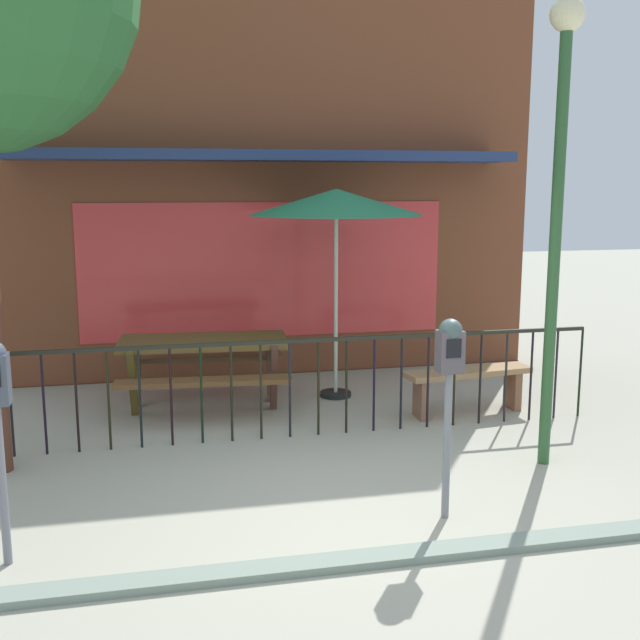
{
  "coord_description": "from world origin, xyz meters",
  "views": [
    {
      "loc": [
        -1.38,
        -5.07,
        2.44
      ],
      "look_at": [
        0.25,
        2.34,
        1.07
      ],
      "focal_mm": 42.88,
      "sensor_mm": 36.0,
      "label": 1
    }
  ],
  "objects_px": {
    "street_lamp": "(559,169)",
    "picnic_table_left": "(204,353)",
    "patio_umbrella": "(336,203)",
    "patio_bench": "(468,381)",
    "parking_meter_near": "(449,366)"
  },
  "relations": [
    {
      "from": "picnic_table_left",
      "to": "street_lamp",
      "type": "bearing_deg",
      "value": -39.71
    },
    {
      "from": "patio_umbrella",
      "to": "street_lamp",
      "type": "distance_m",
      "value": 2.81
    },
    {
      "from": "picnic_table_left",
      "to": "parking_meter_near",
      "type": "distance_m",
      "value": 3.58
    },
    {
      "from": "picnic_table_left",
      "to": "street_lamp",
      "type": "distance_m",
      "value": 4.13
    },
    {
      "from": "picnic_table_left",
      "to": "street_lamp",
      "type": "relative_size",
      "value": 0.49
    },
    {
      "from": "street_lamp",
      "to": "picnic_table_left",
      "type": "bearing_deg",
      "value": 140.29
    },
    {
      "from": "patio_bench",
      "to": "street_lamp",
      "type": "xyz_separation_m",
      "value": [
        0.06,
        -1.53,
        2.2
      ]
    },
    {
      "from": "picnic_table_left",
      "to": "parking_meter_near",
      "type": "relative_size",
      "value": 1.27
    },
    {
      "from": "parking_meter_near",
      "to": "street_lamp",
      "type": "xyz_separation_m",
      "value": [
        1.26,
        0.86,
        1.4
      ]
    },
    {
      "from": "picnic_table_left",
      "to": "patio_bench",
      "type": "bearing_deg",
      "value": -16.18
    },
    {
      "from": "street_lamp",
      "to": "patio_umbrella",
      "type": "bearing_deg",
      "value": 117.63
    },
    {
      "from": "picnic_table_left",
      "to": "patio_bench",
      "type": "height_order",
      "value": "picnic_table_left"
    },
    {
      "from": "picnic_table_left",
      "to": "parking_meter_near",
      "type": "height_order",
      "value": "parking_meter_near"
    },
    {
      "from": "patio_umbrella",
      "to": "patio_bench",
      "type": "distance_m",
      "value": 2.42
    },
    {
      "from": "patio_umbrella",
      "to": "patio_bench",
      "type": "relative_size",
      "value": 1.66
    }
  ]
}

